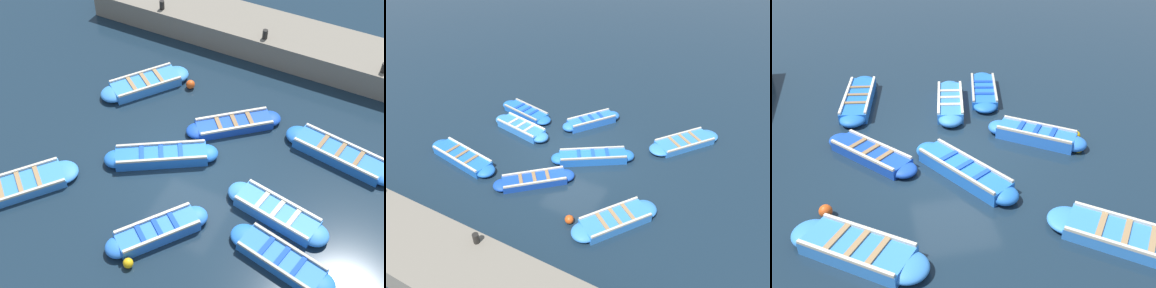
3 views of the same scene
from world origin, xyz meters
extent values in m
plane|color=#162838|center=(0.00, 0.00, 0.00)|extent=(120.00, 120.00, 0.00)
cube|color=blue|center=(2.55, -4.14, 0.17)|extent=(1.35, 3.00, 0.34)
ellipsoid|color=blue|center=(2.78, -2.71, 0.17)|extent=(0.96, 0.98, 0.34)
ellipsoid|color=blue|center=(2.32, -5.57, 0.17)|extent=(0.96, 0.98, 0.34)
cube|color=silver|center=(2.15, -4.07, 0.38)|extent=(0.53, 2.81, 0.07)
cube|color=silver|center=(2.96, -4.21, 0.38)|extent=(0.53, 2.81, 0.07)
cube|color=olive|center=(2.65, -3.53, 0.36)|extent=(0.81, 0.26, 0.04)
cube|color=olive|center=(2.55, -4.14, 0.36)|extent=(0.81, 0.26, 0.04)
cube|color=olive|center=(2.46, -4.75, 0.36)|extent=(0.81, 0.26, 0.04)
cube|color=#1947B7|center=(2.30, -0.59, 0.14)|extent=(2.27, 2.44, 0.29)
ellipsoid|color=#1947B7|center=(1.46, 0.37, 0.14)|extent=(1.04, 1.04, 0.29)
ellipsoid|color=#1947B7|center=(3.13, -1.55, 0.14)|extent=(1.04, 1.04, 0.29)
cube|color=beige|center=(2.03, -0.82, 0.32)|extent=(1.70, 1.94, 0.07)
cube|color=beige|center=(2.56, -0.35, 0.32)|extent=(1.70, 1.94, 0.07)
cube|color=olive|center=(1.94, -0.18, 0.31)|extent=(0.61, 0.56, 0.04)
cube|color=olive|center=(2.30, -0.59, 0.31)|extent=(0.61, 0.56, 0.04)
cube|color=olive|center=(2.65, -1.00, 0.31)|extent=(0.61, 0.56, 0.04)
cube|color=#3884E0|center=(-0.53, -3.21, 0.18)|extent=(1.28, 2.57, 0.36)
ellipsoid|color=#3884E0|center=(-0.31, -2.00, 0.18)|extent=(0.92, 0.94, 0.36)
ellipsoid|color=#3884E0|center=(-0.75, -4.42, 0.18)|extent=(0.92, 0.94, 0.36)
cube|color=silver|center=(-0.91, -3.14, 0.39)|extent=(0.51, 2.38, 0.07)
cube|color=silver|center=(-0.15, -3.28, 0.39)|extent=(0.51, 2.38, 0.07)
cube|color=beige|center=(-0.44, -2.70, 0.38)|extent=(0.76, 0.27, 0.04)
cube|color=beige|center=(-0.53, -3.21, 0.38)|extent=(0.76, 0.27, 0.04)
cube|color=beige|center=(-0.63, -3.72, 0.38)|extent=(0.76, 0.27, 0.04)
cube|color=#3884E0|center=(-3.12, 4.06, 0.14)|extent=(2.70, 2.44, 0.28)
ellipsoid|color=#3884E0|center=(-2.09, 3.24, 0.14)|extent=(1.36, 1.36, 0.28)
cube|color=beige|center=(-3.41, 3.68, 0.32)|extent=(2.06, 1.66, 0.07)
cube|color=beige|center=(-2.82, 4.43, 0.32)|extent=(2.06, 1.66, 0.07)
cube|color=#9E7A51|center=(-3.55, 4.40, 0.30)|extent=(0.68, 0.80, 0.04)
cube|color=#9E7A51|center=(-3.12, 4.06, 0.30)|extent=(0.68, 0.80, 0.04)
cube|color=#9E7A51|center=(-2.68, 3.71, 0.30)|extent=(0.68, 0.80, 0.04)
cube|color=blue|center=(-0.12, 0.85, 0.18)|extent=(2.20, 2.85, 0.36)
ellipsoid|color=blue|center=(-0.89, 2.07, 0.18)|extent=(1.00, 1.01, 0.36)
ellipsoid|color=blue|center=(0.65, -0.37, 0.18)|extent=(1.00, 1.01, 0.36)
cube|color=#B2AD9E|center=(-0.42, 0.66, 0.40)|extent=(1.58, 2.43, 0.07)
cube|color=#B2AD9E|center=(0.17, 1.04, 0.40)|extent=(1.58, 2.43, 0.07)
cube|color=#1947B7|center=(-0.45, 1.37, 0.38)|extent=(0.65, 0.48, 0.04)
cube|color=#1947B7|center=(-0.12, 0.85, 0.38)|extent=(0.65, 0.48, 0.04)
cube|color=#1947B7|center=(0.20, 0.33, 0.38)|extent=(0.65, 0.48, 0.04)
cube|color=blue|center=(-1.91, -3.87, 0.15)|extent=(1.35, 2.50, 0.29)
ellipsoid|color=blue|center=(-1.66, -2.71, 0.15)|extent=(0.96, 0.98, 0.29)
ellipsoid|color=blue|center=(-2.15, -5.03, 0.15)|extent=(0.96, 0.98, 0.29)
cube|color=#B2AD9E|center=(-2.30, -3.79, 0.33)|extent=(0.56, 2.29, 0.07)
cube|color=#B2AD9E|center=(-1.52, -3.95, 0.33)|extent=(0.56, 2.29, 0.07)
cube|color=#1947B7|center=(-1.80, -3.38, 0.31)|extent=(0.78, 0.30, 0.04)
cube|color=#1947B7|center=(-1.91, -3.87, 0.31)|extent=(0.78, 0.30, 0.04)
cube|color=#1947B7|center=(-2.01, -4.36, 0.31)|extent=(0.78, 0.30, 0.04)
cube|color=#3884E0|center=(2.75, 3.15, 0.17)|extent=(2.58, 2.25, 0.34)
ellipsoid|color=#3884E0|center=(1.75, 3.88, 0.17)|extent=(1.30, 1.29, 0.34)
ellipsoid|color=#3884E0|center=(3.75, 2.43, 0.17)|extent=(1.30, 1.29, 0.34)
cube|color=beige|center=(2.48, 2.78, 0.37)|extent=(2.00, 1.49, 0.07)
cube|color=beige|center=(3.02, 3.52, 0.37)|extent=(2.00, 1.49, 0.07)
cube|color=#9E7A51|center=(2.33, 3.46, 0.36)|extent=(0.63, 0.79, 0.04)
cube|color=#9E7A51|center=(2.75, 3.15, 0.36)|extent=(0.63, 0.79, 0.04)
cube|color=#9E7A51|center=(3.18, 2.84, 0.36)|extent=(0.63, 0.79, 0.04)
cube|color=blue|center=(-2.67, -0.48, 0.18)|extent=(2.34, 2.02, 0.37)
ellipsoid|color=blue|center=(-3.62, 0.22, 0.18)|extent=(1.01, 1.00, 0.37)
ellipsoid|color=blue|center=(-1.73, -1.18, 0.18)|extent=(1.01, 1.00, 0.37)
cube|color=beige|center=(-2.88, -0.76, 0.40)|extent=(1.90, 1.44, 0.07)
cube|color=beige|center=(-2.47, -0.21, 0.40)|extent=(1.90, 1.44, 0.07)
cube|color=#1947B7|center=(-3.07, -0.19, 0.39)|extent=(0.51, 0.63, 0.04)
cube|color=#1947B7|center=(-2.67, -0.48, 0.39)|extent=(0.51, 0.63, 0.04)
cube|color=#1947B7|center=(-2.27, -0.78, 0.39)|extent=(0.51, 0.63, 0.04)
cube|color=slate|center=(7.14, 0.00, 0.50)|extent=(2.41, 15.06, 0.99)
cylinder|color=black|center=(6.28, -4.43, 1.17)|extent=(0.20, 0.20, 0.35)
cylinder|color=black|center=(6.28, 0.00, 1.17)|extent=(0.20, 0.20, 0.35)
cylinder|color=black|center=(6.28, 4.43, 1.17)|extent=(0.20, 0.20, 0.35)
sphere|color=#EAB214|center=(-3.66, 0.39, 0.16)|extent=(0.31, 0.31, 0.31)
sphere|color=#EAB214|center=(-3.89, -0.28, 0.14)|extent=(0.28, 0.28, 0.28)
sphere|color=#E05119|center=(3.48, 1.69, 0.16)|extent=(0.33, 0.33, 0.33)
camera|label=1|loc=(-9.90, -5.32, 12.57)|focal=50.00mm
camera|label=2|loc=(11.42, 6.27, 10.24)|focal=35.00mm
camera|label=3|loc=(2.02, 10.43, 7.33)|focal=42.00mm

